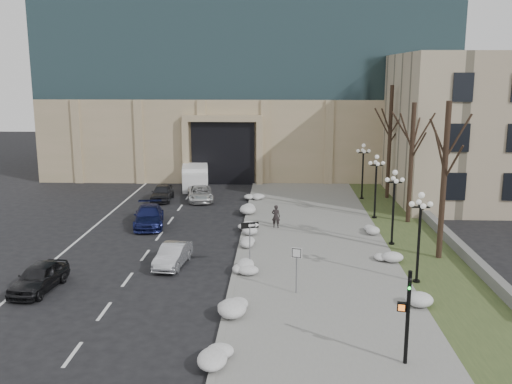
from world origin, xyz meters
The scene contains 33 objects.
ground centered at (0.00, 0.00, 0.00)m, with size 160.00×160.00×0.00m, color black.
sidewalk centered at (3.50, 14.00, 0.06)m, with size 9.00×40.00×0.12m, color gray.
curb centered at (-1.00, 14.00, 0.07)m, with size 0.30×40.00×0.14m, color gray.
grass_strip centered at (10.00, 14.00, 0.05)m, with size 4.00×40.00×0.10m, color #394A25.
stone_wall centered at (12.00, 16.00, 0.35)m, with size 0.50×30.00×0.70m, color slate.
car_a centered at (-10.42, 4.40, 0.68)m, with size 1.60×3.97×1.35m, color black.
car_b centered at (-4.53, 8.27, 0.61)m, with size 1.29×3.71×1.22m, color #B1B3B9.
car_c centered at (-7.71, 16.49, 0.70)m, with size 1.97×4.85×1.41m, color #161C50.
car_d centered at (-5.24, 24.64, 0.61)m, with size 2.02×4.37×1.22m, color silver.
car_e centered at (-8.41, 24.57, 0.68)m, with size 1.60×3.96×1.35m, color #28292D.
pedestrian centered at (1.13, 16.03, 0.91)m, with size 0.58×0.38×1.58m, color black.
box_truck centered at (-6.44, 30.12, 1.01)m, with size 3.13×6.83×2.09m.
one_way_sign centered at (-0.07, 7.63, 2.24)m, with size 1.01×0.44×2.71m.
keep_sign centered at (2.16, 4.25, 1.75)m, with size 0.50×0.20×2.38m.
traffic_signal centered at (5.90, -2.37, 1.82)m, with size 0.63×0.83×3.66m.
snow_clump_a centered at (-0.85, -2.51, 0.30)m, with size 1.10×1.60×0.36m, color silver.
snow_clump_b centered at (-0.89, 1.94, 0.30)m, with size 1.10×1.60×0.36m, color silver.
snow_clump_c centered at (-0.64, 7.14, 0.30)m, with size 1.10×1.60×0.36m, color silver.
snow_clump_d centered at (-0.63, 11.89, 0.30)m, with size 1.10×1.60×0.36m, color silver.
snow_clump_e centered at (-0.67, 15.47, 0.30)m, with size 1.10×1.60×0.36m, color silver.
snow_clump_f centered at (-0.74, 20.27, 0.30)m, with size 1.10×1.60×0.36m, color silver.
snow_clump_g centered at (-0.81, 25.01, 0.30)m, with size 1.10×1.60×0.36m, color silver.
snow_clump_h centered at (7.87, 3.02, 0.30)m, with size 1.10×1.60×0.36m, color silver.
snow_clump_i centered at (7.39, 9.24, 0.30)m, with size 1.10×1.60×0.36m, color silver.
snow_clump_j centered at (7.50, 14.97, 0.30)m, with size 1.10×1.60×0.36m, color silver.
snow_clump_k centered at (-0.60, 14.61, 0.30)m, with size 1.10×1.60×0.36m, color silver.
lamppost_a centered at (8.30, 6.00, 3.07)m, with size 1.18×1.18×4.76m.
lamppost_b centered at (8.30, 12.50, 3.07)m, with size 1.18×1.18×4.76m.
lamppost_c centered at (8.30, 19.00, 3.07)m, with size 1.18×1.18×4.76m.
lamppost_d centered at (8.30, 25.50, 3.07)m, with size 1.18×1.18×4.76m.
tree_near centered at (10.50, 10.00, 5.83)m, with size 3.20×3.20×9.00m.
tree_mid centered at (10.50, 18.00, 5.50)m, with size 3.20×3.20×8.50m.
tree_far centered at (10.50, 26.00, 6.15)m, with size 3.20×3.20×9.50m.
Camera 1 is at (1.25, -21.61, 10.50)m, focal length 40.00 mm.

